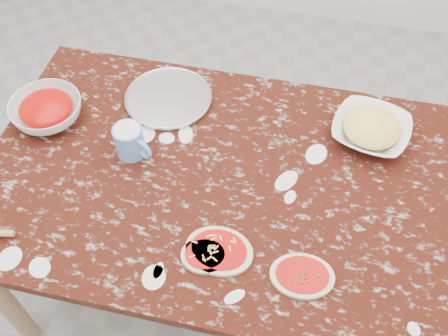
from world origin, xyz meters
The scene contains 9 objects.
ground centered at (0.00, 0.00, 0.00)m, with size 4.00×4.00×0.00m, color gray.
worktable centered at (0.00, 0.00, 0.67)m, with size 1.60×1.00×0.75m.
pizza_tray centered at (-0.28, 0.30, 0.76)m, with size 0.31×0.31×0.01m, color #B2B2B7.
sauce_bowl centered at (-0.67, 0.12, 0.79)m, with size 0.25×0.25×0.08m, color white.
cheese_bowl centered at (0.45, 0.28, 0.78)m, with size 0.26×0.26×0.06m, color white.
flour_mug centered at (-0.33, 0.03, 0.81)m, with size 0.14×0.10×0.11m.
pizza_left centered at (0.05, -0.27, 0.76)m, with size 0.22×0.18×0.02m.
pizza_mid centered at (0.01, -0.29, 0.76)m, with size 0.16×0.14×0.02m.
pizza_right centered at (0.29, -0.29, 0.76)m, with size 0.20×0.16×0.02m.
Camera 1 is at (0.22, -0.96, 2.08)m, focal length 40.64 mm.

